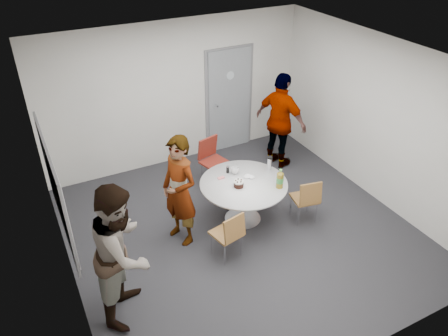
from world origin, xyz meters
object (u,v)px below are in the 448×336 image
whiteboard (56,189)px  chair_far (212,157)px  person_main (180,191)px  person_left (123,252)px  chair_near_right (307,197)px  chair_near_left (230,232)px  table (245,188)px  person_right (281,122)px  door (229,100)px

whiteboard → chair_far: whiteboard is taller
whiteboard → person_main: (1.59, 0.06, -0.59)m
person_left → person_main: bearing=-17.8°
chair_near_right → chair_near_left: bearing=-162.0°
whiteboard → table: bearing=0.5°
chair_near_left → chair_near_right: 1.46m
person_left → person_right: size_ratio=1.00×
door → whiteboard: bearing=-147.3°
chair_far → person_left: size_ratio=0.48×
door → whiteboard: door is taller
whiteboard → person_left: (0.51, -0.86, -0.53)m
chair_near_right → person_left: size_ratio=0.42×
chair_near_left → person_right: bearing=30.1°
door → person_main: door is taller
chair_far → whiteboard: bearing=9.6°
person_main → person_right: bearing=95.5°
whiteboard → person_right: 4.27m
whiteboard → table: 2.79m
chair_near_left → chair_near_right: (1.45, 0.18, 0.00)m
person_left → whiteboard: bearing=62.9°
whiteboard → chair_far: size_ratio=2.14×
chair_far → chair_near_right: bearing=100.9°
person_main → person_right: person_right is taller
chair_near_right → door: bearing=99.3°
chair_near_right → chair_far: bearing=126.8°
chair_near_left → whiteboard: bearing=149.8°
table → person_right: 1.86m
door → chair_near_left: size_ratio=2.71×
chair_far → person_right: (1.40, -0.02, 0.38)m
door → person_main: bearing=-131.5°
whiteboard → person_left: bearing=-59.2°
door → person_main: 2.97m
whiteboard → table: size_ratio=1.41×
door → chair_far: bearing=-130.2°
person_main → chair_far: bearing=118.0°
chair_near_right → person_main: bearing=175.2°
chair_near_left → person_right: 2.79m
door → person_left: door is taller
whiteboard → person_main: 1.70m
door → whiteboard: 4.25m
chair_near_left → chair_far: bearing=59.1°
chair_near_left → person_main: (-0.44, 0.71, 0.39)m
door → table: bearing=-111.7°
person_left → person_right: (3.55, 2.06, -0.00)m
chair_near_right → person_left: 3.03m
chair_near_left → person_left: person_left is taller
door → chair_far: size_ratio=2.39×
door → table: 2.47m
chair_near_right → person_right: (0.58, 1.67, 0.45)m
chair_near_left → person_left: (-1.52, -0.20, 0.45)m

